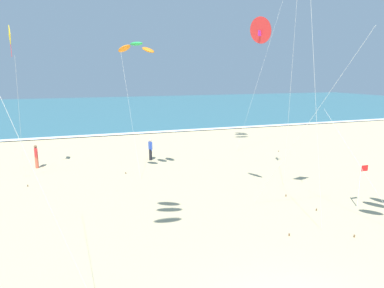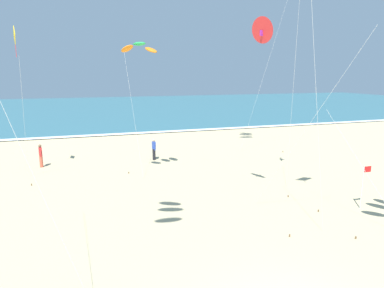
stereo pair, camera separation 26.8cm
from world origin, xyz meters
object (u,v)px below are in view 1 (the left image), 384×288
kite_arc_emerald_low (136,48)px  bystander_blue_top (150,149)px  lifeguard_flag (360,181)px  bystander_red_top (36,156)px  kite_diamond_golden_close (10,41)px  kite_delta_scarlet_outer (262,31)px

kite_arc_emerald_low → bystander_blue_top: (1.62, 4.49, -6.88)m
bystander_blue_top → lifeguard_flag: (7.43, -12.24, 0.45)m
bystander_blue_top → bystander_red_top: bearing=177.2°
kite_diamond_golden_close → bystander_blue_top: 11.17m
kite_delta_scarlet_outer → bystander_blue_top: (-2.97, 10.22, -7.32)m
bystander_red_top → kite_diamond_golden_close: bearing=-105.7°
kite_arc_emerald_low → bystander_red_top: 10.42m
kite_arc_emerald_low → bystander_red_top: (-6.12, 4.87, -6.88)m
lifeguard_flag → kite_arc_emerald_low: bearing=139.5°
kite_delta_scarlet_outer → bystander_red_top: bearing=135.3°
kite_diamond_golden_close → kite_arc_emerald_low: bearing=-22.8°
kite_arc_emerald_low → bystander_blue_top: kite_arc_emerald_low is taller
kite_diamond_golden_close → kite_delta_scarlet_outer: 14.16m
kite_arc_emerald_low → lifeguard_flag: (9.05, -7.74, -6.43)m
bystander_red_top → bystander_blue_top: (7.74, -0.38, 0.00)m
kite_arc_emerald_low → bystander_blue_top: bearing=70.2°
kite_diamond_golden_close → kite_delta_scarlet_outer: bearing=-37.1°
kite_diamond_golden_close → bystander_red_top: bearing=74.3°
bystander_blue_top → kite_arc_emerald_low: bearing=-109.8°
kite_arc_emerald_low → kite_delta_scarlet_outer: size_ratio=0.91×
kite_arc_emerald_low → bystander_blue_top: 8.38m
kite_delta_scarlet_outer → bystander_blue_top: size_ratio=5.51×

